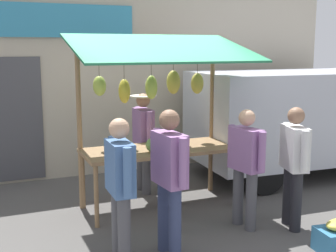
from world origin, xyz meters
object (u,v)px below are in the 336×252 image
market_stall (159,101)px  shopper_in_grey_tee (169,172)px  vendor_with_sunhat (143,135)px  parked_van (306,113)px  shopper_with_shopping_bag (294,160)px  shopper_in_striped_shirt (120,181)px  shopper_with_ponytail (246,161)px

market_stall → shopper_in_grey_tee: market_stall is taller
vendor_with_sunhat → parked_van: size_ratio=0.35×
shopper_with_shopping_bag → shopper_in_striped_shirt: size_ratio=0.99×
shopper_with_shopping_bag → shopper_with_ponytail: shopper_with_shopping_bag is taller
shopper_with_shopping_bag → parked_van: parked_van is taller
vendor_with_sunhat → shopper_in_striped_shirt: (1.06, 2.19, -0.03)m
market_stall → parked_van: 3.21m
market_stall → shopper_in_grey_tee: 1.70m
vendor_with_sunhat → shopper_with_shopping_bag: bearing=32.5°
shopper_with_shopping_bag → parked_van: (-1.85, -2.00, 0.22)m
parked_van → shopper_with_shopping_bag: bearing=50.7°
shopper_in_striped_shirt → shopper_in_grey_tee: 0.55m
vendor_with_sunhat → parked_van: parked_van is taller
shopper_with_shopping_bag → shopper_with_ponytail: (0.56, -0.25, -0.02)m
market_stall → shopper_in_striped_shirt: 1.92m
market_stall → shopper_in_striped_shirt: bearing=54.9°
market_stall → shopper_with_ponytail: bearing=121.6°
shopper_with_shopping_bag → shopper_in_grey_tee: 1.77m
vendor_with_sunhat → shopper_with_ponytail: size_ratio=1.03×
market_stall → vendor_with_sunhat: size_ratio=1.57×
shopper_with_ponytail → shopper_in_striped_shirt: (1.76, 0.32, 0.03)m
market_stall → shopper_in_grey_tee: size_ratio=1.51×
shopper_with_ponytail → shopper_in_grey_tee: (1.21, 0.35, 0.08)m
market_stall → shopper_with_shopping_bag: size_ratio=1.59×
shopper_with_ponytail → parked_van: 2.98m
shopper_in_striped_shirt → parked_van: (-4.17, -2.06, 0.21)m
vendor_with_sunhat → shopper_in_grey_tee: size_ratio=0.97×
market_stall → shopper_with_ponytail: market_stall is taller
shopper_with_ponytail → shopper_in_grey_tee: bearing=97.8°
shopper_in_striped_shirt → market_stall: bearing=-32.9°
vendor_with_sunhat → shopper_with_ponytail: bearing=22.4°
vendor_with_sunhat → parked_van: (-3.10, 0.12, 0.18)m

